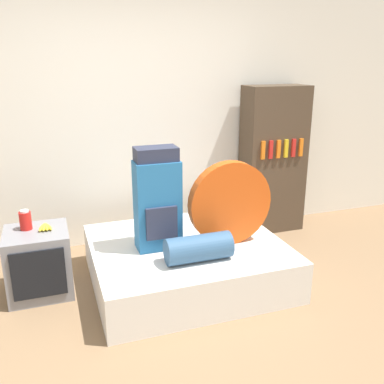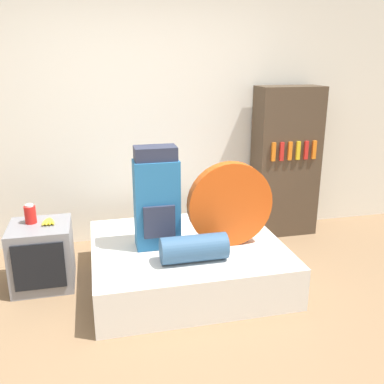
% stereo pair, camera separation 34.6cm
% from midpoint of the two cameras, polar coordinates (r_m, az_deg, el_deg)
% --- Properties ---
extents(ground_plane, '(16.00, 16.00, 0.00)m').
position_cam_midpoint_polar(ground_plane, '(3.08, -3.22, -19.74)').
color(ground_plane, '#846647').
extents(wall_back, '(8.00, 0.05, 2.60)m').
position_cam_midpoint_polar(wall_back, '(4.38, -10.62, 9.85)').
color(wall_back, silver).
rests_on(wall_back, ground_plane).
extents(bed, '(1.59, 1.39, 0.35)m').
position_cam_midpoint_polar(bed, '(3.75, -3.37, -9.27)').
color(bed, silver).
rests_on(bed, ground_plane).
extents(backpack, '(0.36, 0.24, 0.84)m').
position_cam_midpoint_polar(backpack, '(3.47, -7.48, -1.17)').
color(backpack, '#23669E').
rests_on(backpack, bed).
extents(tent_bag, '(0.71, 0.10, 0.71)m').
position_cam_midpoint_polar(tent_bag, '(3.55, 2.30, -1.53)').
color(tent_bag, '#D14C14').
rests_on(tent_bag, bed).
extents(sleeping_roll, '(0.52, 0.21, 0.21)m').
position_cam_midpoint_polar(sleeping_roll, '(3.32, -2.12, -7.55)').
color(sleeping_roll, '#33567A').
rests_on(sleeping_roll, bed).
extents(television, '(0.50, 0.49, 0.54)m').
position_cam_midpoint_polar(television, '(3.79, -22.27, -8.72)').
color(television, gray).
rests_on(television, ground_plane).
extents(canister, '(0.09, 0.09, 0.16)m').
position_cam_midpoint_polar(canister, '(3.73, -23.85, -3.52)').
color(canister, red).
rests_on(canister, television).
extents(banana_bunch, '(0.12, 0.16, 0.03)m').
position_cam_midpoint_polar(banana_bunch, '(3.70, -21.57, -4.41)').
color(banana_bunch, yellow).
rests_on(banana_bunch, television).
extents(bookshelf, '(0.67, 0.36, 1.59)m').
position_cam_midpoint_polar(bookshelf, '(4.71, 8.69, 4.22)').
color(bookshelf, '#473828').
rests_on(bookshelf, ground_plane).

